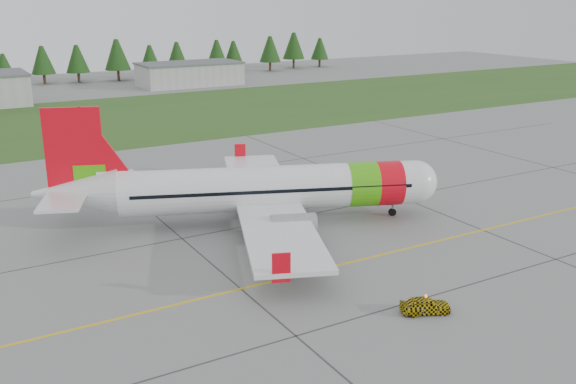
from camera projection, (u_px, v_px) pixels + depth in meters
ground at (467, 285)px, 48.11m from camera, size 320.00×320.00×0.00m
aircraft at (262, 189)px, 60.71m from camera, size 36.48×34.66×11.55m
follow_me_car at (426, 290)px, 43.43m from camera, size 1.63×1.74×3.46m
grass_strip at (135, 117)px, 115.97m from camera, size 320.00×50.00×0.03m
taxi_guideline at (399, 250)px, 54.73m from camera, size 120.00×0.25×0.02m
hangar_east at (190, 75)px, 157.02m from camera, size 24.00×12.00×5.20m
treeline at (66, 63)px, 160.87m from camera, size 160.00×8.00×10.00m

